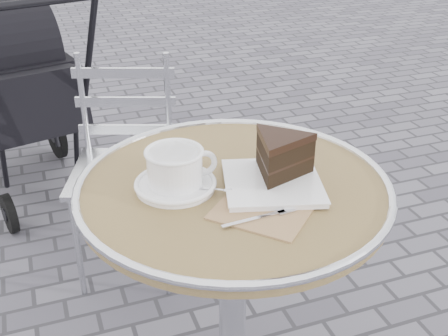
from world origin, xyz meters
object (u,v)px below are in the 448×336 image
object	(u,v)px
cappuccino_set	(176,171)
baby_stroller	(19,99)
cake_plate_set	(278,162)
bistro_chair	(125,142)
cafe_table	(233,243)

from	to	relation	value
cappuccino_set	baby_stroller	bearing A→B (deg)	104.44
cake_plate_set	bistro_chair	bearing A→B (deg)	119.98
cake_plate_set	baby_stroller	world-z (taller)	baby_stroller
cafe_table	bistro_chair	xyz separation A→B (m)	(-0.11, 0.80, -0.07)
cappuccino_set	baby_stroller	size ratio (longest dim) A/B	0.19
bistro_chair	cappuccino_set	bearing A→B (deg)	-71.28
cafe_table	bistro_chair	size ratio (longest dim) A/B	0.92
bistro_chair	baby_stroller	world-z (taller)	baby_stroller
cake_plate_set	bistro_chair	xyz separation A→B (m)	(-0.21, 0.82, -0.29)
baby_stroller	cappuccino_set	bearing A→B (deg)	-91.21
bistro_chair	baby_stroller	xyz separation A→B (m)	(-0.35, 0.72, -0.05)
cake_plate_set	bistro_chair	world-z (taller)	cake_plate_set
cafe_table	cappuccino_set	size ratio (longest dim) A/B	3.86
bistro_chair	baby_stroller	bearing A→B (deg)	135.53
cafe_table	bistro_chair	world-z (taller)	bistro_chair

